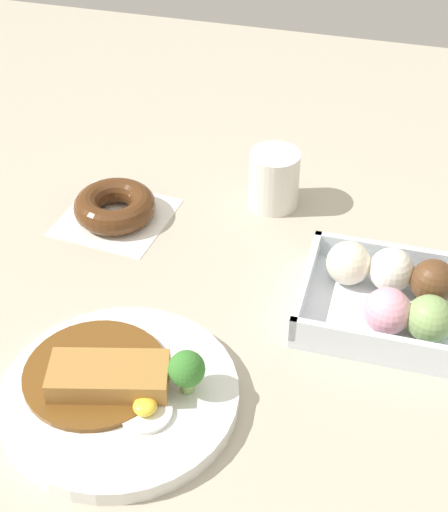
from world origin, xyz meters
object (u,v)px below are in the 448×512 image
object	(u,v)px
coffee_mug	(274,179)
curry_plate	(119,390)
chocolate_ring_donut	(115,207)
donut_box	(392,296)

from	to	relation	value
coffee_mug	curry_plate	bearing A→B (deg)	78.67
chocolate_ring_donut	coffee_mug	bearing A→B (deg)	-155.94
coffee_mug	donut_box	bearing A→B (deg)	134.81
chocolate_ring_donut	coffee_mug	size ratio (longest dim) A/B	1.89
donut_box	coffee_mug	distance (m)	0.25
curry_plate	donut_box	distance (m)	0.33
curry_plate	chocolate_ring_donut	world-z (taller)	curry_plate
curry_plate	donut_box	world-z (taller)	curry_plate
curry_plate	coffee_mug	xyz separation A→B (m)	(-0.08, -0.38, 0.03)
donut_box	coffee_mug	size ratio (longest dim) A/B	2.40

